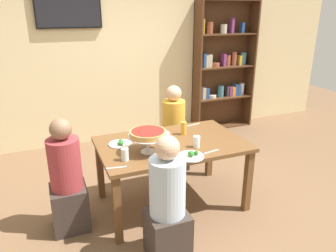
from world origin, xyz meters
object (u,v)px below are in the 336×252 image
object	(u,v)px
salad_plate_far_diner	(120,144)
television	(68,8)
deep_dish_pizza_stand	(148,135)
cutlery_knife_near	(194,125)
salad_plate_spare	(191,155)
cutlery_fork_near	(116,168)
bookshelf	(223,67)
diner_far_right	(173,134)
beer_glass_amber_tall	(184,128)
cutlery_knife_far	(211,151)
cutlery_fork_far	(135,133)
diner_head_west	(67,184)
water_glass_clear_near	(125,154)
dining_table	(171,150)
diner_near_left	(167,209)
salad_plate_near_diner	(160,132)
water_glass_clear_far	(197,142)

from	to	relation	value
salad_plate_far_diner	television	bearing A→B (deg)	95.60
deep_dish_pizza_stand	cutlery_knife_near	xyz separation A→B (m)	(0.76, 0.54, -0.18)
television	cutlery_knife_near	bearing A→B (deg)	-55.71
salad_plate_spare	cutlery_fork_near	xyz separation A→B (m)	(-0.71, 0.05, -0.02)
bookshelf	diner_far_right	xyz separation A→B (m)	(-1.45, -1.22, -0.61)
beer_glass_amber_tall	cutlery_knife_far	bearing A→B (deg)	-83.14
cutlery_knife_near	cutlery_fork_far	xyz separation A→B (m)	(-0.74, -0.01, 0.00)
deep_dish_pizza_stand	beer_glass_amber_tall	world-z (taller)	deep_dish_pizza_stand
diner_head_west	deep_dish_pizza_stand	world-z (taller)	diner_head_west
water_glass_clear_near	cutlery_fork_near	size ratio (longest dim) A/B	0.66
salad_plate_far_diner	water_glass_clear_near	distance (m)	0.37
deep_dish_pizza_stand	cutlery_fork_near	size ratio (longest dim) A/B	2.13
dining_table	beer_glass_amber_tall	distance (m)	0.31
diner_head_west	salad_plate_far_diner	world-z (taller)	diner_head_west
television	diner_far_right	distance (m)	2.32
diner_head_west	television	bearing A→B (deg)	79.95
deep_dish_pizza_stand	bookshelf	bearing A→B (deg)	45.64
television	diner_head_west	distance (m)	2.68
diner_head_west	beer_glass_amber_tall	size ratio (longest dim) A/B	7.81
diner_head_west	water_glass_clear_near	distance (m)	0.64
diner_far_right	salad_plate_spare	xyz separation A→B (m)	(-0.32, -1.19, 0.27)
beer_glass_amber_tall	water_glass_clear_near	xyz separation A→B (m)	(-0.77, -0.39, -0.01)
dining_table	diner_near_left	size ratio (longest dim) A/B	1.33
cutlery_knife_far	diner_near_left	bearing A→B (deg)	-159.31
salad_plate_near_diner	water_glass_clear_near	bearing A→B (deg)	-137.21
cutlery_knife_far	beer_glass_amber_tall	bearing A→B (deg)	85.26
bookshelf	water_glass_clear_far	world-z (taller)	bookshelf
cutlery_fork_near	cutlery_knife_far	distance (m)	0.95
diner_head_west	dining_table	bearing A→B (deg)	1.14
bookshelf	cutlery_knife_far	world-z (taller)	bookshelf
deep_dish_pizza_stand	cutlery_fork_near	world-z (taller)	deep_dish_pizza_stand
television	beer_glass_amber_tall	distance (m)	2.49
water_glass_clear_far	salad_plate_near_diner	bearing A→B (deg)	114.21
bookshelf	diner_head_west	size ratio (longest dim) A/B	1.92
water_glass_clear_near	cutlery_knife_far	xyz separation A→B (m)	(0.84, -0.13, -0.06)
cutlery_fork_far	salad_plate_near_diner	bearing A→B (deg)	154.76
dining_table	cutlery_knife_far	distance (m)	0.47
television	dining_table	bearing A→B (deg)	-71.37
diner_far_right	diner_head_west	xyz separation A→B (m)	(-1.44, -0.82, 0.00)
deep_dish_pizza_stand	salad_plate_far_diner	distance (m)	0.39
salad_plate_near_diner	beer_glass_amber_tall	world-z (taller)	beer_glass_amber_tall
salad_plate_far_diner	cutlery_knife_near	distance (m)	1.01
dining_table	salad_plate_far_diner	world-z (taller)	salad_plate_far_diner
diner_near_left	diner_head_west	distance (m)	1.04
water_glass_clear_far	cutlery_knife_far	world-z (taller)	water_glass_clear_far
deep_dish_pizza_stand	salad_plate_far_diner	world-z (taller)	deep_dish_pizza_stand
television	beer_glass_amber_tall	xyz separation A→B (m)	(0.92, -1.95, -1.26)
bookshelf	cutlery_knife_near	world-z (taller)	bookshelf
salad_plate_near_diner	salad_plate_spare	size ratio (longest dim) A/B	0.80
diner_near_left	cutlery_fork_far	world-z (taller)	diner_near_left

